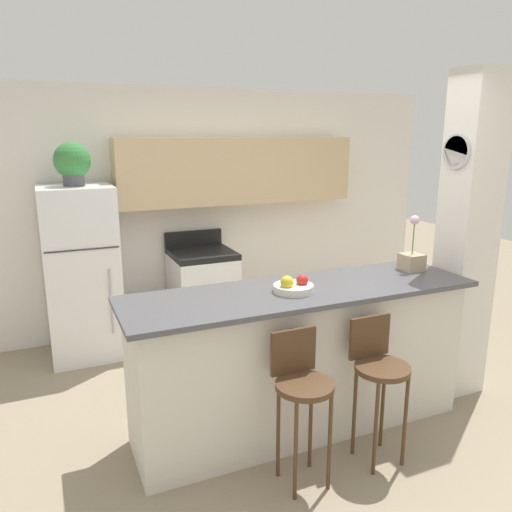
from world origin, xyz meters
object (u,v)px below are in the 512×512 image
at_px(orchid_vase, 412,258).
at_px(refrigerator, 82,273).
at_px(stove_range, 203,292).
at_px(bar_stool_left, 302,386).
at_px(bar_stool_right, 378,369).
at_px(trash_bin, 148,334).
at_px(potted_plant_on_fridge, 72,162).
at_px(fruit_bowl, 293,287).

bearing_deg(orchid_vase, refrigerator, 141.53).
relative_size(stove_range, bar_stool_left, 1.13).
relative_size(refrigerator, bar_stool_right, 1.72).
bearing_deg(orchid_vase, trash_bin, 137.63).
bearing_deg(potted_plant_on_fridge, fruit_bowl, -58.48).
xyz_separation_m(bar_stool_left, fruit_bowl, (0.18, 0.47, 0.46)).
bearing_deg(bar_stool_left, orchid_vase, 25.03).
bearing_deg(refrigerator, orchid_vase, -38.47).
bearing_deg(trash_bin, refrigerator, 157.44).
xyz_separation_m(stove_range, trash_bin, (-0.64, -0.25, -0.27)).
distance_m(stove_range, potted_plant_on_fridge, 1.81).
bearing_deg(stove_range, fruit_bowl, -89.50).
bearing_deg(potted_plant_on_fridge, bar_stool_right, -57.11).
distance_m(refrigerator, stove_range, 1.24).
relative_size(bar_stool_left, fruit_bowl, 3.50).
distance_m(orchid_vase, trash_bin, 2.56).
xyz_separation_m(bar_stool_left, potted_plant_on_fridge, (-1.02, 2.43, 1.21)).
xyz_separation_m(stove_range, bar_stool_left, (-0.17, -2.45, 0.17)).
relative_size(bar_stool_left, trash_bin, 2.49).
bearing_deg(fruit_bowl, trash_bin, 110.73).
relative_size(stove_range, bar_stool_right, 1.13).
bearing_deg(refrigerator, trash_bin, -22.56).
relative_size(stove_range, fruit_bowl, 3.95).
height_order(stove_range, potted_plant_on_fridge, potted_plant_on_fridge).
bearing_deg(bar_stool_right, fruit_bowl, 128.15).
xyz_separation_m(refrigerator, trash_bin, (0.55, -0.23, -0.62)).
xyz_separation_m(refrigerator, fruit_bowl, (1.20, -1.96, 0.27)).
relative_size(orchid_vase, fruit_bowl, 1.59).
relative_size(bar_stool_left, bar_stool_right, 1.00).
bearing_deg(trash_bin, fruit_bowl, -69.27).
bearing_deg(refrigerator, stove_range, 1.04).
height_order(bar_stool_right, fruit_bowl, fruit_bowl).
relative_size(refrigerator, fruit_bowl, 6.01).
distance_m(refrigerator, orchid_vase, 2.96).
xyz_separation_m(bar_stool_left, orchid_vase, (1.29, 0.60, 0.52)).
relative_size(orchid_vase, trash_bin, 1.13).
bearing_deg(fruit_bowl, potted_plant_on_fridge, 121.52).
distance_m(potted_plant_on_fridge, fruit_bowl, 2.42).
bearing_deg(fruit_bowl, refrigerator, 121.52).
bearing_deg(refrigerator, bar_stool_left, -67.30).
height_order(bar_stool_right, trash_bin, bar_stool_right).
relative_size(refrigerator, bar_stool_left, 1.72).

